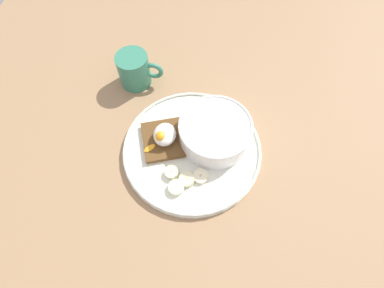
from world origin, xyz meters
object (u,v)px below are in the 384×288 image
at_px(poached_egg, 164,135).
at_px(banana_slice_back, 172,172).
at_px(oatmeal_bowl, 215,132).
at_px(banana_slice_right, 189,180).
at_px(banana_slice_left, 176,188).
at_px(banana_slice_front, 201,176).
at_px(toast_slice, 166,139).
at_px(coffee_mug, 135,70).

relative_size(poached_egg, banana_slice_back, 1.72).
distance_m(oatmeal_bowl, banana_slice_right, 0.11).
xyz_separation_m(oatmeal_bowl, banana_slice_back, (0.09, -0.07, -0.02)).
relative_size(oatmeal_bowl, banana_slice_left, 3.57).
xyz_separation_m(poached_egg, banana_slice_right, (0.08, 0.06, -0.02)).
bearing_deg(banana_slice_front, toast_slice, -130.55).
relative_size(toast_slice, banana_slice_right, 3.66).
distance_m(banana_slice_right, coffee_mug, 0.29).
bearing_deg(banana_slice_right, coffee_mug, -146.20).
distance_m(banana_slice_left, coffee_mug, 0.29).
relative_size(banana_slice_front, banana_slice_back, 0.82).
relative_size(oatmeal_bowl, banana_slice_right, 4.59).
distance_m(banana_slice_front, banana_slice_left, 0.05).
relative_size(banana_slice_back, coffee_mug, 0.37).
bearing_deg(oatmeal_bowl, banana_slice_left, -26.22).
distance_m(toast_slice, banana_slice_front, 0.11).
bearing_deg(coffee_mug, banana_slice_front, 38.59).
distance_m(toast_slice, banana_slice_left, 0.11).
bearing_deg(banana_slice_left, poached_egg, -157.80).
relative_size(banana_slice_front, banana_slice_right, 1.00).
height_order(toast_slice, banana_slice_right, banana_slice_right).
relative_size(banana_slice_left, banana_slice_right, 1.29).
xyz_separation_m(toast_slice, banana_slice_back, (0.07, 0.03, 0.00)).
distance_m(toast_slice, coffee_mug, 0.19).
bearing_deg(coffee_mug, oatmeal_bowl, 55.60).
bearing_deg(banana_slice_left, coffee_mug, -151.73).
height_order(poached_egg, banana_slice_left, poached_egg).
bearing_deg(poached_egg, toast_slice, 136.02).
distance_m(poached_egg, coffee_mug, 0.18).
relative_size(oatmeal_bowl, banana_slice_front, 4.61).
bearing_deg(coffee_mug, poached_egg, 31.79).
distance_m(banana_slice_front, banana_slice_right, 0.02).
xyz_separation_m(banana_slice_back, coffee_mug, (-0.23, -0.12, 0.02)).
relative_size(oatmeal_bowl, toast_slice, 1.25).
xyz_separation_m(banana_slice_left, coffee_mug, (-0.26, -0.14, 0.02)).
bearing_deg(poached_egg, banana_slice_front, 50.24).
height_order(banana_slice_front, banana_slice_left, banana_slice_left).
height_order(banana_slice_left, banana_slice_right, same).
bearing_deg(banana_slice_back, oatmeal_bowl, 141.38).
xyz_separation_m(oatmeal_bowl, poached_egg, (0.02, -0.10, 0.00)).
distance_m(banana_slice_front, coffee_mug, 0.29).
bearing_deg(banana_slice_front, banana_slice_left, -55.00).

